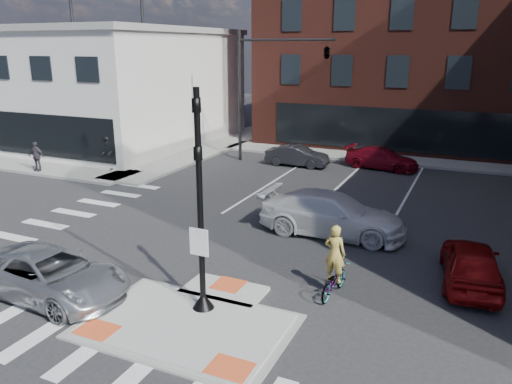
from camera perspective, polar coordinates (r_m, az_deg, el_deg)
The scene contains 17 objects.
ground at distance 13.96m, azimuth -6.86°, elevation -14.12°, with size 120.00×120.00×0.00m, color #28282B.
refuge_island at distance 13.75m, azimuth -7.44°, elevation -14.42°, with size 5.40×4.65×0.13m.
sidewalk_nw at distance 35.15m, azimuth -17.55°, elevation 4.13°, with size 23.50×20.50×0.15m.
sidewalk_n at distance 33.13m, azimuth 17.96°, elevation 3.38°, with size 26.00×3.00×0.15m, color gray.
building_nw at distance 41.54m, azimuth -19.21°, elevation 11.56°, with size 20.40×16.40×14.40m.
building_n at distance 42.35m, azimuth 20.64°, elevation 16.36°, with size 24.40×18.40×15.50m.
building_far_left at distance 63.11m, azimuth 15.34°, elevation 13.92°, with size 10.00×12.00×10.00m, color slate.
signal_pole at distance 13.25m, azimuth -6.32°, elevation -4.52°, with size 0.60×0.60×5.98m.
mast_arm_signal at distance 29.90m, azimuth 5.26°, elevation 14.66°, with size 6.10×2.24×8.00m.
silver_suv at distance 15.83m, azimuth -22.49°, elevation -8.67°, with size 2.30×4.99×1.39m, color #B1B4B9.
red_sedan at distance 16.71m, azimuth 23.38°, elevation -7.45°, with size 1.64×4.07×1.39m, color maroon.
white_pickup at distance 19.49m, azimuth 8.71°, elevation -2.51°, with size 2.29×5.63×1.63m, color white.
bg_car_dark at distance 30.58m, azimuth 4.73°, elevation 4.16°, with size 1.33×3.82×1.26m, color #26272C.
bg_car_red at distance 30.68m, azimuth 14.17°, elevation 3.76°, with size 1.76×4.33×1.26m, color maroon.
cyclist at distance 14.86m, azimuth 8.90°, elevation -9.02°, with size 0.79×1.78×2.19m.
pedestrian_a at distance 30.10m, azimuth -16.51°, elevation 4.32°, with size 0.95×0.74×1.96m, color black.
pedestrian_b at distance 31.18m, azimuth -23.82°, elevation 3.75°, with size 1.00×0.42×1.70m, color #35303B.
Camera 1 is at (6.40, -10.21, 7.05)m, focal length 35.00 mm.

